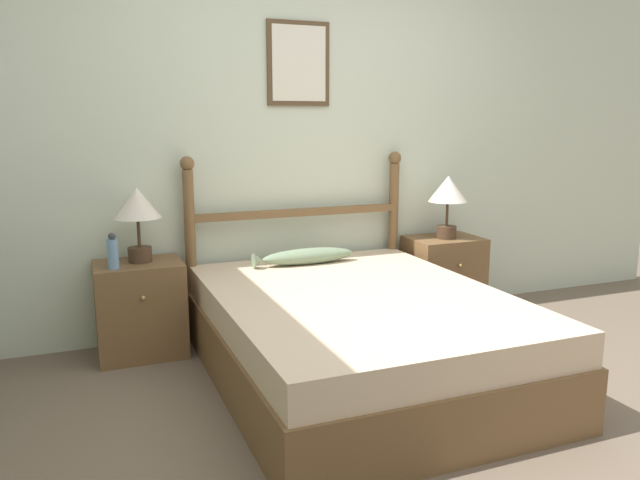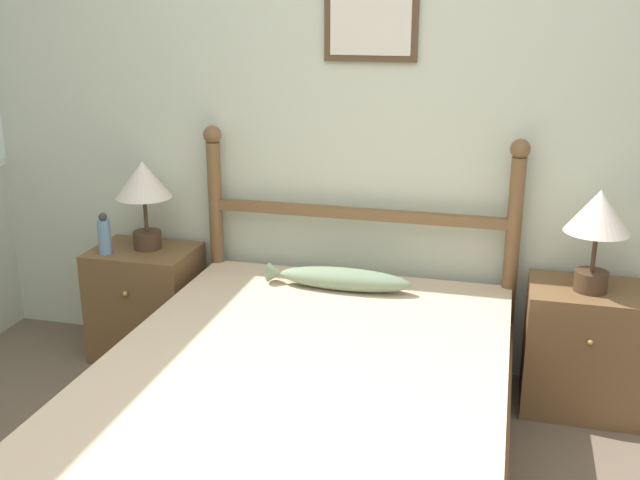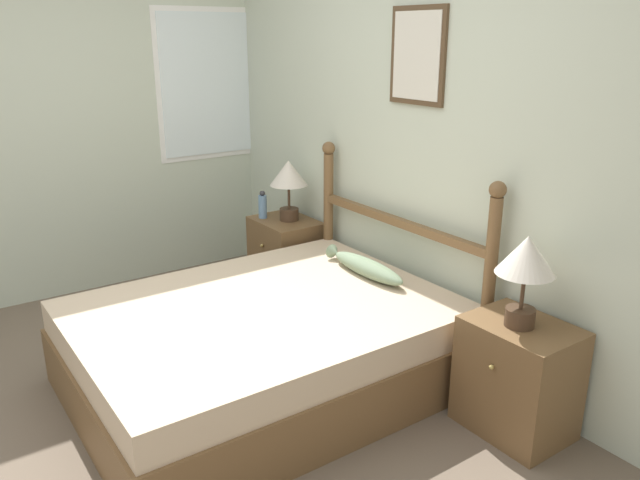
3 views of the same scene
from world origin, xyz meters
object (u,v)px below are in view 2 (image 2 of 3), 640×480
(nightstand_right, at_px, (583,348))
(fish_pillow, at_px, (340,279))
(table_lamp_right, at_px, (598,219))
(bottle, at_px, (104,235))
(table_lamp_left, at_px, (144,186))
(nightstand_left, at_px, (147,302))
(bed, at_px, (303,419))

(nightstand_right, xyz_separation_m, fish_pillow, (-1.11, -0.08, 0.26))
(table_lamp_right, bearing_deg, bottle, -177.96)
(bottle, bearing_deg, table_lamp_left, 39.27)
(nightstand_left, bearing_deg, bottle, -143.05)
(bed, xyz_separation_m, table_lamp_left, (-1.06, 0.85, 0.66))
(bed, relative_size, table_lamp_left, 4.46)
(nightstand_right, bearing_deg, bottle, -177.30)
(nightstand_right, height_order, table_lamp_right, table_lamp_right)
(nightstand_left, relative_size, table_lamp_left, 1.28)
(nightstand_right, bearing_deg, bed, -142.70)
(nightstand_left, height_order, table_lamp_left, table_lamp_left)
(nightstand_right, bearing_deg, nightstand_left, 180.00)
(fish_pillow, bearing_deg, nightstand_right, 3.93)
(table_lamp_left, height_order, fish_pillow, table_lamp_left)
(bed, bearing_deg, nightstand_left, 142.70)
(bed, xyz_separation_m, bottle, (-1.23, 0.71, 0.43))
(table_lamp_right, distance_m, fish_pillow, 1.16)
(nightstand_left, xyz_separation_m, table_lamp_left, (0.02, 0.02, 0.61))
(table_lamp_left, xyz_separation_m, bottle, (-0.16, -0.13, -0.23))
(nightstand_left, bearing_deg, fish_pillow, -4.15)
(bottle, height_order, fish_pillow, bottle)
(table_lamp_left, relative_size, bottle, 2.13)
(nightstand_right, bearing_deg, table_lamp_right, -101.41)
(bed, xyz_separation_m, table_lamp_right, (1.07, 0.80, 0.66))
(table_lamp_right, relative_size, bottle, 2.13)
(bed, height_order, nightstand_right, nightstand_right)
(table_lamp_right, xyz_separation_m, fish_pillow, (-1.10, -0.05, -0.36))
(bed, relative_size, nightstand_right, 3.47)
(bed, bearing_deg, bottle, 149.76)
(bed, xyz_separation_m, nightstand_right, (1.08, 0.82, 0.04))
(bed, bearing_deg, nightstand_right, 37.30)
(fish_pillow, bearing_deg, nightstand_left, 175.85)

